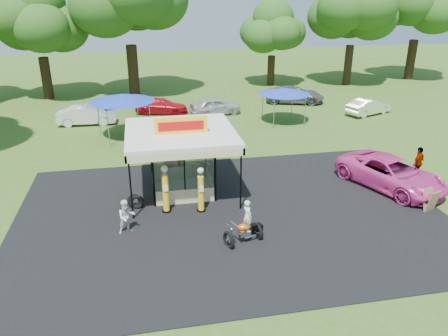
{
  "coord_description": "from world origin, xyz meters",
  "views": [
    {
      "loc": [
        -3.79,
        -15.85,
        10.01
      ],
      "look_at": [
        0.04,
        4.0,
        1.58
      ],
      "focal_mm": 35.0,
      "sensor_mm": 36.0,
      "label": 1
    }
  ],
  "objects_px": {
    "bg_car_e": "(369,106)",
    "gas_station_kiosk": "(181,160)",
    "pink_sedan": "(391,173)",
    "bg_car_b": "(161,106)",
    "gas_pump_left": "(166,190)",
    "kiosk_car": "(178,167)",
    "motorcycle": "(246,225)",
    "bg_car_c": "(215,106)",
    "a_frame_sign": "(430,201)",
    "tent_east": "(284,91)",
    "gas_pump_right": "(201,191)",
    "spectator_east_b": "(418,163)",
    "spectator_west": "(126,217)",
    "bg_car_a": "(87,115)",
    "tent_west": "(122,98)",
    "bg_car_d": "(295,95)"
  },
  "relations": [
    {
      "from": "spectator_west",
      "to": "tent_east",
      "type": "distance_m",
      "value": 19.1
    },
    {
      "from": "spectator_west",
      "to": "bg_car_a",
      "type": "height_order",
      "value": "spectator_west"
    },
    {
      "from": "spectator_east_b",
      "to": "gas_pump_right",
      "type": "bearing_deg",
      "value": -22.58
    },
    {
      "from": "pink_sedan",
      "to": "bg_car_b",
      "type": "distance_m",
      "value": 20.51
    },
    {
      "from": "gas_pump_left",
      "to": "bg_car_e",
      "type": "xyz_separation_m",
      "value": [
        17.91,
        14.14,
        -0.47
      ]
    },
    {
      "from": "motorcycle",
      "to": "pink_sedan",
      "type": "relative_size",
      "value": 0.34
    },
    {
      "from": "pink_sedan",
      "to": "tent_west",
      "type": "height_order",
      "value": "tent_west"
    },
    {
      "from": "a_frame_sign",
      "to": "bg_car_d",
      "type": "height_order",
      "value": "bg_car_d"
    },
    {
      "from": "bg_car_e",
      "to": "gas_station_kiosk",
      "type": "bearing_deg",
      "value": 103.95
    },
    {
      "from": "motorcycle",
      "to": "bg_car_c",
      "type": "distance_m",
      "value": 19.97
    },
    {
      "from": "kiosk_car",
      "to": "bg_car_d",
      "type": "relative_size",
      "value": 0.53
    },
    {
      "from": "kiosk_car",
      "to": "tent_west",
      "type": "xyz_separation_m",
      "value": [
        -3.11,
        7.57,
        2.36
      ]
    },
    {
      "from": "gas_station_kiosk",
      "to": "gas_pump_left",
      "type": "bearing_deg",
      "value": -114.69
    },
    {
      "from": "gas_pump_left",
      "to": "kiosk_car",
      "type": "bearing_deg",
      "value": 77.26
    },
    {
      "from": "kiosk_car",
      "to": "bg_car_e",
      "type": "distance_m",
      "value": 19.57
    },
    {
      "from": "bg_car_a",
      "to": "tent_east",
      "type": "relative_size",
      "value": 1.13
    },
    {
      "from": "a_frame_sign",
      "to": "tent_west",
      "type": "height_order",
      "value": "tent_west"
    },
    {
      "from": "spectator_west",
      "to": "bg_car_a",
      "type": "distance_m",
      "value": 17.54
    },
    {
      "from": "pink_sedan",
      "to": "spectator_east_b",
      "type": "bearing_deg",
      "value": -0.12
    },
    {
      "from": "a_frame_sign",
      "to": "bg_car_b",
      "type": "xyz_separation_m",
      "value": [
        -11.57,
        20.06,
        0.07
      ]
    },
    {
      "from": "a_frame_sign",
      "to": "bg_car_c",
      "type": "relative_size",
      "value": 0.26
    },
    {
      "from": "bg_car_a",
      "to": "a_frame_sign",
      "type": "bearing_deg",
      "value": -134.05
    },
    {
      "from": "gas_pump_left",
      "to": "bg_car_e",
      "type": "bearing_deg",
      "value": 38.29
    },
    {
      "from": "gas_pump_right",
      "to": "gas_pump_left",
      "type": "bearing_deg",
      "value": 171.16
    },
    {
      "from": "spectator_east_b",
      "to": "bg_car_b",
      "type": "height_order",
      "value": "spectator_east_b"
    },
    {
      "from": "gas_pump_right",
      "to": "bg_car_b",
      "type": "relative_size",
      "value": 0.52
    },
    {
      "from": "bg_car_c",
      "to": "tent_west",
      "type": "bearing_deg",
      "value": 112.63
    },
    {
      "from": "a_frame_sign",
      "to": "tent_east",
      "type": "xyz_separation_m",
      "value": [
        -2.27,
        15.56,
        1.93
      ]
    },
    {
      "from": "spectator_west",
      "to": "tent_west",
      "type": "xyz_separation_m",
      "value": [
        -0.31,
        13.47,
        2.05
      ]
    },
    {
      "from": "spectator_east_b",
      "to": "kiosk_car",
      "type": "bearing_deg",
      "value": -42.71
    },
    {
      "from": "bg_car_a",
      "to": "bg_car_c",
      "type": "distance_m",
      "value": 10.37
    },
    {
      "from": "gas_pump_left",
      "to": "kiosk_car",
      "type": "relative_size",
      "value": 0.85
    },
    {
      "from": "pink_sedan",
      "to": "tent_east",
      "type": "height_order",
      "value": "tent_east"
    },
    {
      "from": "spectator_east_b",
      "to": "bg_car_a",
      "type": "bearing_deg",
      "value": -66.77
    },
    {
      "from": "gas_pump_left",
      "to": "a_frame_sign",
      "type": "bearing_deg",
      "value": -10.57
    },
    {
      "from": "gas_pump_right",
      "to": "spectator_east_b",
      "type": "height_order",
      "value": "gas_pump_right"
    },
    {
      "from": "gas_pump_left",
      "to": "a_frame_sign",
      "type": "xyz_separation_m",
      "value": [
        12.39,
        -2.31,
        -0.59
      ]
    },
    {
      "from": "bg_car_e",
      "to": "gas_pump_right",
      "type": "bearing_deg",
      "value": 110.1
    },
    {
      "from": "motorcycle",
      "to": "tent_west",
      "type": "height_order",
      "value": "tent_west"
    },
    {
      "from": "gas_station_kiosk",
      "to": "spectator_east_b",
      "type": "xyz_separation_m",
      "value": [
        13.17,
        -0.71,
        -0.87
      ]
    },
    {
      "from": "spectator_west",
      "to": "bg_car_e",
      "type": "xyz_separation_m",
      "value": [
        19.73,
        15.7,
        -0.1
      ]
    },
    {
      "from": "kiosk_car",
      "to": "motorcycle",
      "type": "bearing_deg",
      "value": -164.5
    },
    {
      "from": "kiosk_car",
      "to": "tent_west",
      "type": "distance_m",
      "value": 8.52
    },
    {
      "from": "bg_car_b",
      "to": "tent_west",
      "type": "relative_size",
      "value": 0.98
    },
    {
      "from": "pink_sedan",
      "to": "bg_car_c",
      "type": "distance_m",
      "value": 17.39
    },
    {
      "from": "gas_station_kiosk",
      "to": "bg_car_a",
      "type": "height_order",
      "value": "gas_station_kiosk"
    },
    {
      "from": "a_frame_sign",
      "to": "spectator_east_b",
      "type": "bearing_deg",
      "value": 46.93
    },
    {
      "from": "gas_station_kiosk",
      "to": "tent_east",
      "type": "height_order",
      "value": "gas_station_kiosk"
    },
    {
      "from": "gas_pump_left",
      "to": "spectator_east_b",
      "type": "distance_m",
      "value": 14.23
    },
    {
      "from": "motorcycle",
      "to": "bg_car_e",
      "type": "relative_size",
      "value": 0.49
    }
  ]
}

